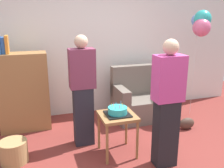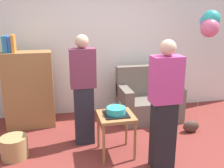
{
  "view_description": "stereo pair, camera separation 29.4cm",
  "coord_description": "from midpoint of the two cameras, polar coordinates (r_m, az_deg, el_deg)",
  "views": [
    {
      "loc": [
        -1.19,
        -2.69,
        1.93
      ],
      "look_at": [
        -0.17,
        0.58,
        0.95
      ],
      "focal_mm": 40.81,
      "sensor_mm": 36.0,
      "label": 1
    },
    {
      "loc": [
        -0.91,
        -2.77,
        1.93
      ],
      "look_at": [
        -0.17,
        0.58,
        0.95
      ],
      "focal_mm": 40.81,
      "sensor_mm": 36.0,
      "label": 2
    }
  ],
  "objects": [
    {
      "name": "side_table",
      "position": [
        3.49,
        -1.2,
        -8.25
      ],
      "size": [
        0.48,
        0.48,
        0.59
      ],
      "color": "olive",
      "rests_on": "ground_plane"
    },
    {
      "name": "couch",
      "position": [
        4.79,
        5.18,
        -3.51
      ],
      "size": [
        1.1,
        0.7,
        0.96
      ],
      "color": "#6B6056",
      "rests_on": "ground_plane"
    },
    {
      "name": "bookshelf",
      "position": [
        4.48,
        -21.07,
        -1.55
      ],
      "size": [
        0.8,
        0.36,
        1.58
      ],
      "color": "olive",
      "rests_on": "ground_plane"
    },
    {
      "name": "person_holding_cake",
      "position": [
        3.17,
        9.7,
        -4.51
      ],
      "size": [
        0.36,
        0.22,
        1.63
      ],
      "rotation": [
        0.0,
        0.0,
        2.7
      ],
      "color": "black",
      "rests_on": "ground_plane"
    },
    {
      "name": "wicker_basket",
      "position": [
        3.75,
        -23.33,
        -13.79
      ],
      "size": [
        0.36,
        0.36,
        0.3
      ],
      "primitive_type": "cylinder",
      "color": "#A88451",
      "rests_on": "ground_plane"
    },
    {
      "name": "wall_back",
      "position": [
        4.93,
        -5.04,
        9.11
      ],
      "size": [
        6.0,
        0.1,
        2.7
      ],
      "primitive_type": "cube",
      "color": "silver",
      "rests_on": "ground_plane"
    },
    {
      "name": "handbag",
      "position": [
        4.5,
        14.59,
        -8.59
      ],
      "size": [
        0.28,
        0.14,
        0.2
      ],
      "primitive_type": "ellipsoid",
      "color": "#473328",
      "rests_on": "ground_plane"
    },
    {
      "name": "birthday_cake",
      "position": [
        3.44,
        -1.21,
        -6.13
      ],
      "size": [
        0.32,
        0.32,
        0.17
      ],
      "color": "black",
      "rests_on": "side_table"
    },
    {
      "name": "balloon_bunch",
      "position": [
        4.85,
        17.75,
        12.77
      ],
      "size": [
        0.37,
        0.47,
        1.96
      ],
      "color": "silver",
      "rests_on": "ground_plane"
    },
    {
      "name": "ground_plane",
      "position": [
        3.5,
        3.2,
        -17.52
      ],
      "size": [
        8.0,
        8.0,
        0.0
      ],
      "primitive_type": "plane",
      "color": "maroon"
    },
    {
      "name": "person_blowing_candles",
      "position": [
        3.7,
        -8.87,
        -1.53
      ],
      "size": [
        0.36,
        0.22,
        1.63
      ],
      "rotation": [
        0.0,
        0.0,
        -0.32
      ],
      "color": "#23232D",
      "rests_on": "ground_plane"
    }
  ]
}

